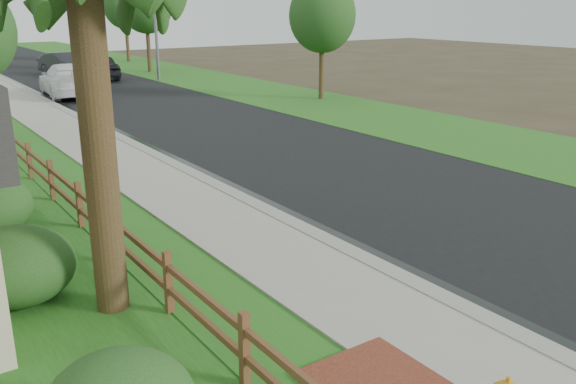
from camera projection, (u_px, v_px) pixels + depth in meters
ground at (453, 322)px, 9.70m from camera, size 120.00×120.00×0.00m
road at (82, 81)px, 39.72m from camera, size 8.00×90.00×0.02m
curb at (14, 85)px, 37.43m from camera, size 0.40×90.00×0.12m
wet_gutter at (20, 85)px, 37.63m from camera, size 0.50×90.00×0.00m
verge_far at (180, 74)px, 43.45m from camera, size 6.00×90.00×0.04m
ranch_fence at (97, 218)px, 12.60m from camera, size 0.12×16.92×1.10m
white_suv at (69, 80)px, 32.91m from camera, size 3.05×6.31×1.77m
dark_car_mid at (99, 67)px, 40.12m from camera, size 2.45×5.12×1.69m
dark_car_far at (64, 64)px, 42.58m from camera, size 2.77×4.95×1.55m
shrub_b at (17, 266)px, 10.17m from camera, size 1.93×1.93×1.32m
tree_near_right at (322, 16)px, 30.94m from camera, size 3.41×3.41×6.14m
tree_mid_right at (146, 4)px, 43.43m from camera, size 3.83×3.83×6.95m
tree_far_right at (125, 5)px, 51.58m from camera, size 3.64×3.64×6.72m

